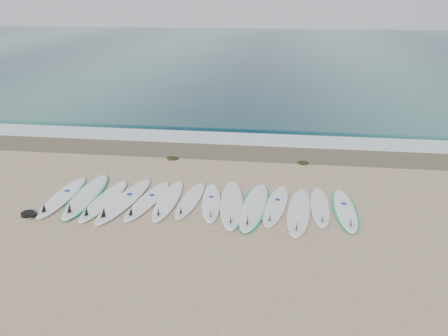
# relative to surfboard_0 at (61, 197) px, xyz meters

# --- Properties ---
(ground) EXTENTS (120.00, 120.00, 0.00)m
(ground) POSITION_rel_surfboard_0_xyz_m (3.71, 0.20, -0.06)
(ground) COLOR tan
(ocean) EXTENTS (120.00, 55.00, 0.03)m
(ocean) POSITION_rel_surfboard_0_xyz_m (3.71, 32.70, -0.04)
(ocean) COLOR #214F54
(ocean) RESTS_ON ground
(wet_sand_band) EXTENTS (120.00, 1.80, 0.01)m
(wet_sand_band) POSITION_rel_surfboard_0_xyz_m (3.71, 4.30, -0.05)
(wet_sand_band) COLOR brown
(wet_sand_band) RESTS_ON ground
(foam_band) EXTENTS (120.00, 1.40, 0.04)m
(foam_band) POSITION_rel_surfboard_0_xyz_m (3.71, 5.70, -0.04)
(foam_band) COLOR silver
(foam_band) RESTS_ON ground
(wave_crest) EXTENTS (120.00, 1.00, 0.10)m
(wave_crest) POSITION_rel_surfboard_0_xyz_m (3.71, 7.20, -0.01)
(wave_crest) COLOR #214F54
(wave_crest) RESTS_ON ground
(surfboard_0) EXTENTS (0.55, 2.64, 0.34)m
(surfboard_0) POSITION_rel_surfboard_0_xyz_m (0.00, 0.00, 0.00)
(surfboard_0) COLOR white
(surfboard_0) RESTS_ON ground
(surfboard_1) EXTENTS (0.81, 2.92, 0.37)m
(surfboard_1) POSITION_rel_surfboard_0_xyz_m (0.61, 0.16, -0.00)
(surfboard_1) COLOR white
(surfboard_1) RESTS_ON ground
(surfboard_2) EXTENTS (0.75, 2.61, 0.33)m
(surfboard_2) POSITION_rel_surfboard_0_xyz_m (1.19, -0.07, -0.00)
(surfboard_2) COLOR white
(surfboard_2) RESTS_ON ground
(surfboard_3) EXTENTS (1.02, 2.91, 0.36)m
(surfboard_3) POSITION_rel_surfboard_0_xyz_m (1.72, -0.02, 0.00)
(surfboard_3) COLOR white
(surfboard_3) RESTS_ON ground
(surfboard_4) EXTENTS (0.92, 2.58, 0.32)m
(surfboard_4) POSITION_rel_surfboard_0_xyz_m (2.32, 0.06, -0.00)
(surfboard_4) COLOR white
(surfboard_4) RESTS_ON ground
(surfboard_5) EXTENTS (0.55, 2.51, 0.32)m
(surfboard_5) POSITION_rel_surfboard_0_xyz_m (2.86, 0.15, -0.00)
(surfboard_5) COLOR white
(surfboard_5) RESTS_ON ground
(surfboard_6) EXTENTS (0.67, 2.33, 0.29)m
(surfboard_6) POSITION_rel_surfboard_0_xyz_m (3.43, 0.25, -0.01)
(surfboard_6) COLOR white
(surfboard_6) RESTS_ON ground
(surfboard_7) EXTENTS (0.78, 2.37, 0.30)m
(surfboard_7) POSITION_rel_surfboard_0_xyz_m (4.01, 0.20, -0.01)
(surfboard_7) COLOR white
(surfboard_7) RESTS_ON ground
(surfboard_8) EXTENTS (0.86, 2.91, 0.37)m
(surfboard_8) POSITION_rel_surfboard_0_xyz_m (4.55, 0.14, 0.01)
(surfboard_8) COLOR white
(surfboard_8) RESTS_ON ground
(surfboard_9) EXTENTS (0.94, 2.89, 0.36)m
(surfboard_9) POSITION_rel_surfboard_0_xyz_m (5.13, 0.12, -0.00)
(surfboard_9) COLOR white
(surfboard_9) RESTS_ON ground
(surfboard_10) EXTENTS (0.87, 2.53, 0.32)m
(surfboard_10) POSITION_rel_surfboard_0_xyz_m (5.68, 0.22, -0.00)
(surfboard_10) COLOR white
(surfboard_10) RESTS_ON ground
(surfboard_11) EXTENTS (0.82, 2.75, 0.35)m
(surfboard_11) POSITION_rel_surfboard_0_xyz_m (6.26, -0.06, 0.00)
(surfboard_11) COLOR white
(surfboard_11) RESTS_ON ground
(surfboard_12) EXTENTS (0.53, 2.33, 0.30)m
(surfboard_12) POSITION_rel_surfboard_0_xyz_m (6.81, 0.31, -0.01)
(surfboard_12) COLOR white
(surfboard_12) RESTS_ON ground
(surfboard_13) EXTENTS (0.62, 2.46, 0.31)m
(surfboard_13) POSITION_rel_surfboard_0_xyz_m (7.42, 0.24, -0.01)
(surfboard_13) COLOR white
(surfboard_13) RESTS_ON ground
(seaweed_near) EXTENTS (0.40, 0.31, 0.08)m
(seaweed_near) POSITION_rel_surfboard_0_xyz_m (2.23, 3.32, -0.02)
(seaweed_near) COLOR black
(seaweed_near) RESTS_ON ground
(seaweed_far) EXTENTS (0.38, 0.29, 0.07)m
(seaweed_far) POSITION_rel_surfboard_0_xyz_m (6.50, 3.45, -0.02)
(seaweed_far) COLOR black
(seaweed_far) RESTS_ON ground
(leash_coil) EXTENTS (0.46, 0.36, 0.11)m
(leash_coil) POSITION_rel_surfboard_0_xyz_m (-0.36, -0.99, -0.01)
(leash_coil) COLOR black
(leash_coil) RESTS_ON ground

